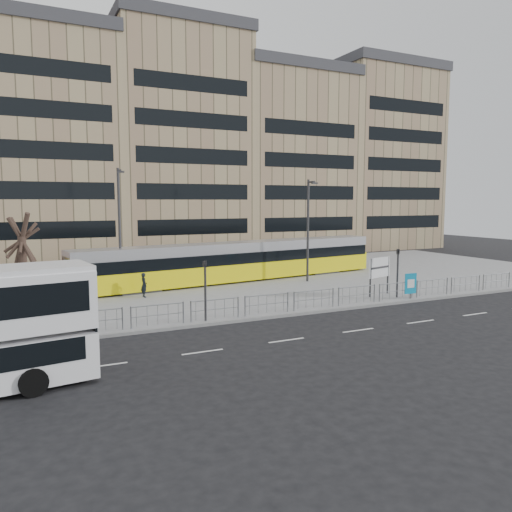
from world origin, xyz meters
name	(u,v)px	position (x,y,z in m)	size (l,w,h in m)	color
ground	(283,317)	(0.00, 0.00, 0.00)	(120.00, 120.00, 0.00)	black
plaza	(206,283)	(0.00, 12.00, 0.07)	(64.00, 24.00, 0.15)	gray
kerb	(282,316)	(0.00, 0.05, 0.07)	(64.00, 0.25, 0.17)	gray
building_row	(150,142)	(1.55, 34.27, 12.91)	(70.40, 18.40, 31.20)	maroon
pedestrian_barrier	(309,295)	(2.00, 0.50, 0.98)	(32.07, 0.07, 1.10)	gray
road_markings	(341,333)	(1.00, -4.00, 0.01)	(62.00, 0.12, 0.01)	white
tram	(238,261)	(2.49, 11.59, 1.65)	(25.39, 5.87, 2.98)	yellow
station_sign	(379,269)	(8.35, 2.18, 1.86)	(2.09, 0.66, 2.47)	#2D2D30
ad_panel	(411,284)	(9.37, 0.40, 1.09)	(0.86, 0.11, 1.60)	#2D2D30
pedestrian	(144,285)	(-5.57, 8.18, 0.93)	(0.57, 0.37, 1.56)	black
traffic_light_west	(205,283)	(-4.22, 0.50, 2.12)	(0.23, 0.25, 3.10)	#2D2D30
traffic_light_east	(398,267)	(8.89, 1.09, 2.12)	(0.19, 0.22, 3.10)	#2D2D30
lamp_post_west	(120,226)	(-6.58, 10.29, 4.65)	(0.45, 1.04, 8.25)	#2D2D30
lamp_post_east	(308,226)	(7.15, 9.00, 4.37)	(0.45, 1.04, 7.70)	#2D2D30
bare_tree	(20,210)	(-12.49, 7.12, 5.74)	(4.85, 4.85, 7.80)	black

